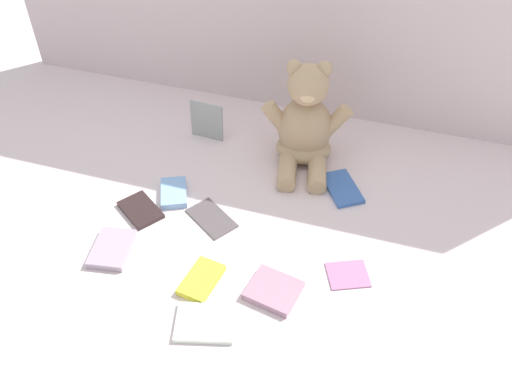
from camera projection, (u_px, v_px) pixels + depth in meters
The scene contains 12 objects.
ground_plane at pixel (259, 193), 1.42m from camera, with size 3.20×3.20×0.00m, color silver.
teddy_bear at pixel (305, 126), 1.45m from camera, with size 0.25×0.24×0.30m.
book_case_0 at pixel (141, 210), 1.37m from camera, with size 0.08×0.11×0.01m, color #2C1F1F.
book_case_1 at pixel (207, 121), 1.56m from camera, with size 0.10×0.01×0.11m, color #9BA29D.
book_case_2 at pixel (273, 290), 1.18m from camera, with size 0.10×0.11×0.02m, color #A4798E.
book_case_3 at pixel (201, 280), 1.20m from camera, with size 0.07×0.11×0.02m, color yellow.
book_case_4 at pixel (342, 188), 1.42m from camera, with size 0.07×0.13×0.01m, color #3863AD.
book_case_5 at pixel (348, 274), 1.22m from camera, with size 0.08×0.09×0.01m, color #A86690.
book_case_6 at pixel (174, 193), 1.41m from camera, with size 0.07×0.10×0.02m, color #80AFE1.
book_case_7 at pixel (205, 323), 1.13m from camera, with size 0.09×0.12×0.01m, color white.
book_case_8 at pixel (112, 249), 1.27m from camera, with size 0.09×0.12×0.02m, color #A391A5.
book_case_9 at pixel (212, 218), 1.35m from camera, with size 0.07×0.13×0.01m, color #51494A.
Camera 1 is at (0.30, -0.99, 0.97)m, focal length 38.18 mm.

